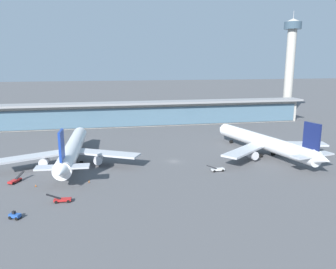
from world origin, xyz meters
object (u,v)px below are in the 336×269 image
Objects in this scene: service_truck_by_tail_blue at (15,216)px; safety_cone_alpha at (89,181)px; control_tower at (290,60)px; service_truck_near_nose_yellow at (287,155)px; service_truck_under_wing_white at (217,169)px; safety_cone_bravo at (36,186)px; service_truck_on_taxiway_red at (62,199)px; service_truck_mid_apron_red at (15,180)px; airliner_centre_stand at (265,142)px; airliner_left_stand at (72,150)px.

safety_cone_alpha is (17.81, 23.49, -0.56)m from service_truck_by_tail_blue.
safety_cone_alpha is (-139.99, -116.05, -40.07)m from control_tower.
service_truck_near_nose_yellow and service_truck_by_tail_blue have the same top height.
safety_cone_bravo is (-62.51, -3.10, -0.49)m from service_truck_under_wing_white.
control_tower is (147.14, 131.09, 39.58)m from service_truck_on_taxiway_red.
service_truck_on_taxiway_red reaches higher than safety_cone_bravo.
control_tower is (94.19, 113.56, 39.58)m from service_truck_under_wing_white.
service_truck_near_nose_yellow is 0.46× the size of service_truck_mid_apron_red.
service_truck_under_wing_white is (-35.42, -12.14, -0.07)m from service_truck_near_nose_yellow.
safety_cone_bravo is (-16.72, -0.61, 0.00)m from safety_cone_alpha.
service_truck_on_taxiway_red is (16.86, -19.59, 0.00)m from service_truck_mid_apron_red.
safety_cone_bravo is (7.30, -5.16, -0.49)m from service_truck_mid_apron_red.
airliner_centre_stand is 10.23× the size of service_truck_mid_apron_red.
safety_cone_bravo is (-9.99, -23.30, -5.43)m from airliner_left_stand.
service_truck_under_wing_white is at bearing -129.67° from control_tower.
airliner_centre_stand reaches higher than safety_cone_bravo.
service_truck_near_nose_yellow is (8.50, -4.15, -4.88)m from airliner_centre_stand.
service_truck_near_nose_yellow reaches higher than safety_cone_alpha.
service_truck_under_wing_white is 1.04× the size of service_truck_mid_apron_red.
service_truck_mid_apron_red is 24.45m from safety_cone_alpha.
airliner_left_stand is 79.54m from airliner_centre_stand.
service_truck_mid_apron_red is at bearing 144.77° from safety_cone_bravo.
airliner_left_stand is 38.06m from service_truck_on_taxiway_red.
service_truck_under_wing_white is at bearing 3.12° from safety_cone_alpha.
service_truck_near_nose_yellow is 0.04× the size of control_tower.
service_truck_under_wing_white is 0.09× the size of control_tower.
service_truck_by_tail_blue is at bearing -158.94° from service_truck_near_nose_yellow.
service_truck_on_taxiway_red is at bearing -161.44° from service_truck_near_nose_yellow.
safety_cone_bravo is (1.09, 22.88, -0.56)m from service_truck_by_tail_blue.
service_truck_mid_apron_red reaches higher than service_truck_by_tail_blue.
safety_cone_alpha is at bearing -73.49° from airliner_left_stand.
service_truck_under_wing_white reaches higher than safety_cone_bravo.
airliner_left_stand reaches higher than service_truck_on_taxiway_red.
service_truck_by_tail_blue reaches higher than safety_cone_bravo.
airliner_centre_stand is 9.88× the size of service_truck_under_wing_white.
safety_cone_alpha is (24.02, -4.55, -0.49)m from service_truck_mid_apron_red.
safety_cone_bravo is at bearing -35.23° from service_truck_mid_apron_red.
airliner_left_stand is at bearing 174.76° from service_truck_near_nose_yellow.
service_truck_under_wing_white and service_truck_on_taxiway_red have the same top height.
airliner_centre_stand is at bearing 12.23° from safety_cone_bravo.
control_tower is (164.00, 111.50, 39.58)m from service_truck_mid_apron_red.
airliner_centre_stand is 86.88m from service_truck_on_taxiway_red.
service_truck_on_taxiway_red is at bearing -138.30° from control_tower.
airliner_centre_stand reaches higher than service_truck_on_taxiway_red.
service_truck_mid_apron_red reaches higher than safety_cone_bravo.
service_truck_by_tail_blue is 0.04× the size of control_tower.
service_truck_mid_apron_red is 202.23m from control_tower.
control_tower is (58.77, 101.42, 39.52)m from service_truck_near_nose_yellow.
service_truck_on_taxiway_red is at bearing -115.45° from safety_cone_alpha.
airliner_left_stand reaches higher than service_truck_mid_apron_red.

